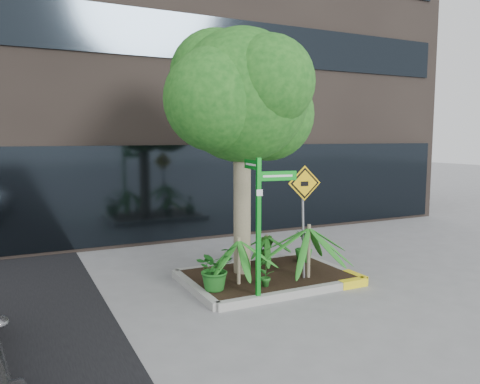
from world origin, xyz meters
name	(u,v)px	position (x,y,z in m)	size (l,w,h in m)	color
ground	(266,286)	(0.00, 0.00, 0.00)	(80.00, 80.00, 0.00)	gray
building	(159,3)	(0.50, 8.50, 7.50)	(18.00, 8.00, 15.00)	#2D2621
planter	(269,276)	(0.23, 0.27, 0.10)	(3.35, 2.36, 0.15)	#9E9E99
tree	(242,96)	(-0.21, 0.66, 3.72)	(3.40, 3.01, 5.10)	gray
palm_front	(309,228)	(0.81, -0.27, 1.15)	(1.20, 1.20, 1.33)	gray
palm_left	(239,240)	(-0.62, -0.04, 0.99)	(1.02, 1.02, 1.13)	gray
palm_back	(267,237)	(0.53, 0.92, 0.77)	(0.75, 0.75, 0.83)	gray
shrub_a	(215,268)	(-1.15, -0.14, 0.56)	(0.73, 0.73, 0.81)	#1B611C
shrub_b	(304,246)	(1.40, 0.77, 0.49)	(0.39, 0.39, 0.69)	#217121
shrub_c	(266,271)	(-0.23, -0.39, 0.45)	(0.31, 0.31, 0.59)	#20651F
shrub_d	(265,249)	(0.53, 0.98, 0.48)	(0.36, 0.36, 0.66)	#235619
street_sign_post	(260,214)	(-0.54, -0.73, 1.59)	(0.76, 0.81, 2.57)	#0C8B1A
cattle_sign	(304,202)	(0.71, -0.22, 1.65)	(0.68, 0.20, 2.22)	slate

